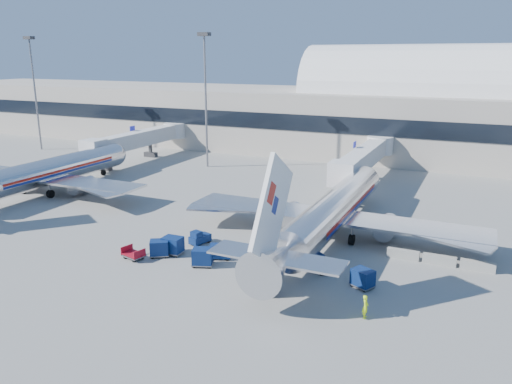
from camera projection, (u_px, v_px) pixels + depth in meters
The scene contains 21 objects.
ground at pixel (228, 237), 53.52m from camera, with size 260.00×260.00×0.00m, color gray.
terminal at pixel (294, 111), 106.04m from camera, with size 170.00×28.15×21.00m.
airliner_main at pixel (331, 212), 52.64m from camera, with size 32.00×37.26×12.07m.
airliner_mid at pixel (41, 174), 69.69m from camera, with size 32.00×37.26×12.07m.
jetbridge_near at pixel (366, 157), 76.36m from camera, with size 4.40×27.50×6.25m.
jetbridge_mid at pixel (143, 138), 93.41m from camera, with size 4.40×27.50×6.25m.
mast_far_west at pixel (33, 77), 100.24m from camera, with size 2.00×1.20×22.60m.
mast_west at pixel (205, 81), 84.00m from camera, with size 2.00×1.20×22.60m.
barrier_near at pixel (403, 254), 47.85m from camera, with size 3.00×0.55×0.90m, color #9E9E96.
barrier_mid at pixel (439, 260), 46.51m from camera, with size 3.00×0.55×0.90m, color #9E9E96.
barrier_far at pixel (478, 266), 45.17m from camera, with size 3.00×0.55×0.90m, color #9E9E96.
tug_lead at pixel (219, 252), 47.79m from camera, with size 2.46×1.79×1.44m.
tug_right at pixel (320, 264), 45.09m from camera, with size 2.44×2.28×1.46m.
tug_left at pixel (199, 238), 51.54m from camera, with size 1.70×2.48×1.48m.
cart_train_a at pixel (203, 257), 46.08m from camera, with size 2.29×2.03×1.67m.
cart_train_b at pixel (173, 245), 48.83m from camera, with size 2.01×1.56×1.74m.
cart_train_c at pixel (159, 248), 48.29m from camera, with size 2.30×2.16×1.62m.
cart_solo_near at pixel (265, 284), 40.63m from camera, with size 2.18×1.87×1.65m.
cart_solo_far at pixel (363, 278), 41.77m from camera, with size 2.24×2.04×1.60m.
cart_open_red at pixel (134, 255), 47.79m from camera, with size 2.33×1.89×0.55m.
ramp_worker at pixel (365, 307), 36.88m from camera, with size 0.66×0.44×1.82m, color #A8D516.
Camera 1 is at (23.94, -44.39, 18.82)m, focal length 35.00 mm.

